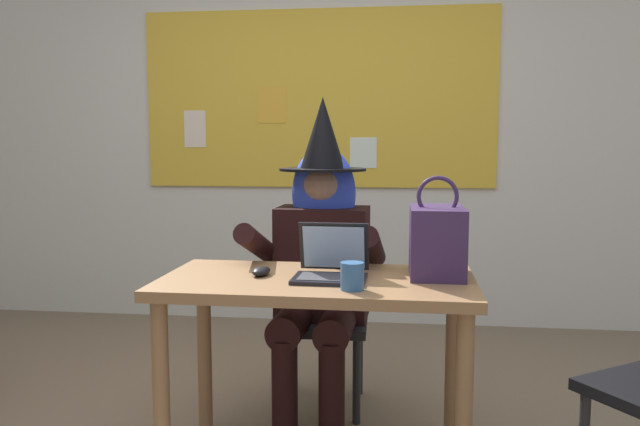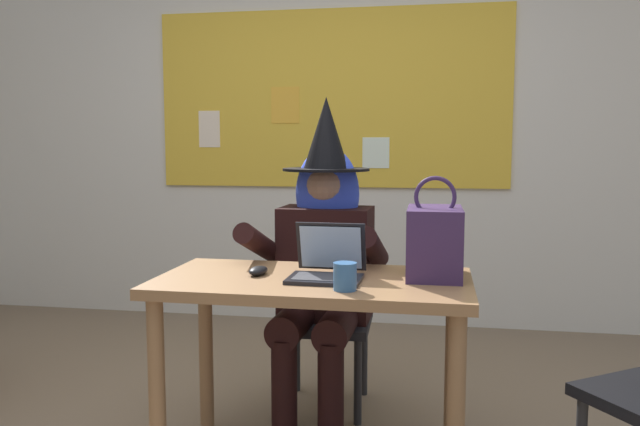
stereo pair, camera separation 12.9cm
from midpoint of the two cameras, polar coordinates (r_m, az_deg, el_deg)
The scene contains 8 objects.
wall_back_bulletin at distance 4.38m, azimuth 1.95°, elevation 7.53°, with size 5.62×2.26×2.65m.
desk_main at distance 2.38m, azimuth 0.97°, elevation -8.71°, with size 1.17×0.62×0.75m.
chair_at_desk at distance 3.05m, azimuth 1.93°, elevation -8.04°, with size 0.43×0.43×0.88m.
person_costumed at distance 2.88m, azimuth 1.60°, elevation -2.96°, with size 0.61×0.68×1.46m.
laptop at distance 2.34m, azimuth 2.26°, elevation -4.81°, with size 0.27×0.26×0.20m.
computer_mouse at distance 2.40m, azimuth -4.08°, elevation -5.24°, with size 0.06×0.10×0.03m, color black.
handbag at distance 2.39m, azimuth 11.86°, elevation -2.53°, with size 0.20×0.30×0.38m.
coffee_mug at distance 2.15m, azimuth 4.02°, elevation -5.77°, with size 0.08×0.08×0.10m, color #336099.
Camera 2 is at (0.66, -2.21, 1.24)m, focal length 35.31 mm.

